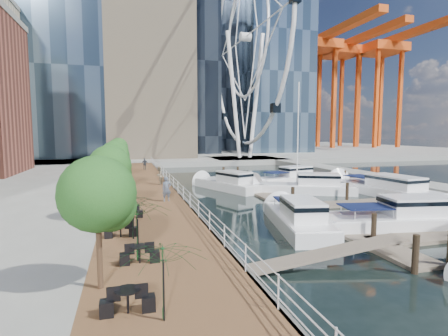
% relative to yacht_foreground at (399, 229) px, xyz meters
% --- Properties ---
extents(ground, '(520.00, 520.00, 0.00)m').
position_rel_yacht_foreground_xyz_m(ground, '(-6.89, -0.33, 0.00)').
color(ground, black).
rests_on(ground, ground).
extents(boardwalk, '(6.00, 60.00, 1.00)m').
position_rel_yacht_foreground_xyz_m(boardwalk, '(-15.89, 14.67, 0.50)').
color(boardwalk, brown).
rests_on(boardwalk, ground).
extents(seawall, '(0.25, 60.00, 1.00)m').
position_rel_yacht_foreground_xyz_m(seawall, '(-12.89, 14.67, 0.50)').
color(seawall, '#595954').
rests_on(seawall, ground).
extents(land_far, '(200.00, 114.00, 1.00)m').
position_rel_yacht_foreground_xyz_m(land_far, '(-6.89, 101.67, 0.50)').
color(land_far, gray).
rests_on(land_far, ground).
extents(breakwater, '(4.00, 60.00, 1.00)m').
position_rel_yacht_foreground_xyz_m(breakwater, '(13.11, 19.67, 0.50)').
color(breakwater, gray).
rests_on(breakwater, ground).
extents(pier, '(14.00, 12.00, 1.00)m').
position_rel_yacht_foreground_xyz_m(pier, '(7.11, 51.67, 0.50)').
color(pier, gray).
rests_on(pier, ground).
extents(railing, '(0.10, 60.00, 1.05)m').
position_rel_yacht_foreground_xyz_m(railing, '(-12.99, 14.67, 1.52)').
color(railing, white).
rests_on(railing, boardwalk).
extents(floating_docks, '(16.00, 34.00, 2.60)m').
position_rel_yacht_foreground_xyz_m(floating_docks, '(1.08, 9.65, 0.49)').
color(floating_docks, '#6D6051').
rests_on(floating_docks, ground).
extents(ferris_wheel, '(5.80, 45.60, 47.80)m').
position_rel_yacht_foreground_xyz_m(ferris_wheel, '(7.11, 51.67, 25.92)').
color(ferris_wheel, white).
rests_on(ferris_wheel, ground).
extents(port_cranes, '(40.00, 52.00, 38.00)m').
position_rel_yacht_foreground_xyz_m(port_cranes, '(60.78, 95.34, 20.00)').
color(port_cranes, '#D84C14').
rests_on(port_cranes, ground).
extents(street_trees, '(2.60, 42.60, 4.60)m').
position_rel_yacht_foreground_xyz_m(street_trees, '(-18.29, 13.67, 4.29)').
color(street_trees, '#3F2B1C').
rests_on(street_trees, ground).
extents(cafe_tables, '(2.50, 13.70, 0.74)m').
position_rel_yacht_foreground_xyz_m(cafe_tables, '(-17.29, -2.33, 1.37)').
color(cafe_tables, black).
rests_on(cafe_tables, ground).
extents(yacht_foreground, '(11.95, 4.98, 2.15)m').
position_rel_yacht_foreground_xyz_m(yacht_foreground, '(0.00, 0.00, 0.00)').
color(yacht_foreground, white).
rests_on(yacht_foreground, ground).
extents(pedestrian_near, '(0.75, 0.53, 1.94)m').
position_rel_yacht_foreground_xyz_m(pedestrian_near, '(-14.33, 8.51, 1.97)').
color(pedestrian_near, '#495161').
rests_on(pedestrian_near, boardwalk).
extents(pedestrian_mid, '(1.06, 1.15, 1.90)m').
position_rel_yacht_foreground_xyz_m(pedestrian_mid, '(-14.07, 17.68, 1.95)').
color(pedestrian_mid, '#817359').
rests_on(pedestrian_mid, boardwalk).
extents(pedestrian_far, '(1.05, 0.61, 1.68)m').
position_rel_yacht_foreground_xyz_m(pedestrian_far, '(-14.70, 32.96, 1.84)').
color(pedestrian_far, '#2D3239').
rests_on(pedestrian_far, boardwalk).
extents(moored_yachts, '(20.10, 32.71, 11.50)m').
position_rel_yacht_foreground_xyz_m(moored_yachts, '(0.77, 12.30, 0.00)').
color(moored_yachts, white).
rests_on(moored_yachts, ground).
extents(cafe_seating, '(3.72, 11.17, 2.54)m').
position_rel_yacht_foreground_xyz_m(cafe_seating, '(-16.81, -4.62, 2.18)').
color(cafe_seating, '#103D1A').
rests_on(cafe_seating, ground).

